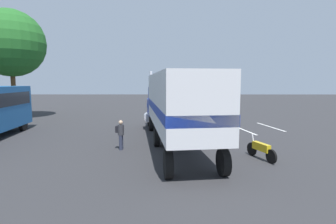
{
  "coord_description": "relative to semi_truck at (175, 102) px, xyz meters",
  "views": [
    {
      "loc": [
        -21.33,
        -0.56,
        3.69
      ],
      "look_at": [
        -2.72,
        -0.44,
        1.6
      ],
      "focal_mm": 28.38,
      "sensor_mm": 36.0,
      "label": 1
    }
  ],
  "objects": [
    {
      "name": "lane_stripe_near",
      "position": [
        2.25,
        -2.63,
        -2.52
      ],
      "size": [
        4.37,
        0.85,
        0.01
      ],
      "primitive_type": "cube",
      "rotation": [
        0.0,
        0.0,
        0.16
      ],
      "color": "silver",
      "rests_on": "ground_plane"
    },
    {
      "name": "lane_stripe_mid",
      "position": [
        5.1,
        -5.44,
        -2.52
      ],
      "size": [
        4.36,
        0.89,
        0.01
      ],
      "primitive_type": "cube",
      "rotation": [
        0.0,
        0.0,
        0.17
      ],
      "color": "silver",
      "rests_on": "ground_plane"
    },
    {
      "name": "semi_truck",
      "position": [
        0.0,
        0.0,
        0.0
      ],
      "size": [
        14.37,
        4.61,
        4.5
      ],
      "color": "#193399",
      "rests_on": "ground_plane"
    },
    {
      "name": "motorcycle",
      "position": [
        -2.88,
        -4.07,
        -2.04
      ],
      "size": [
        2.03,
        0.78,
        1.12
      ],
      "color": "black",
      "rests_on": "ground_plane"
    },
    {
      "name": "tree_right",
      "position": [
        11.39,
        16.08,
        5.0
      ],
      "size": [
        6.6,
        6.6,
        10.84
      ],
      "color": "brown",
      "rests_on": "ground_plane"
    },
    {
      "name": "person_bystander",
      "position": [
        -1.1,
        3.0,
        -1.63
      ],
      "size": [
        0.34,
        0.46,
        1.63
      ],
      "color": "#2D3347",
      "rests_on": "ground_plane"
    },
    {
      "name": "ground_plane",
      "position": [
        5.97,
        0.87,
        -2.52
      ],
      "size": [
        120.0,
        120.0,
        0.0
      ],
      "primitive_type": "plane",
      "color": "#2D2D30"
    },
    {
      "name": "lane_stripe_far",
      "position": [
        6.47,
        -8.05,
        -2.52
      ],
      "size": [
        4.37,
        0.84,
        0.01
      ],
      "primitive_type": "cube",
      "rotation": [
        0.0,
        0.0,
        0.16
      ],
      "color": "silver",
      "rests_on": "ground_plane"
    }
  ]
}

